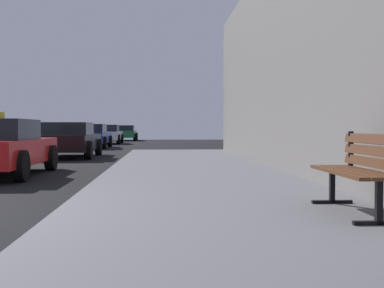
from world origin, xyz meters
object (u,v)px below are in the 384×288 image
(car_black, at_px, (69,140))
(car_blue, at_px, (91,136))
(car_green, at_px, (125,133))
(bench, at_px, (361,166))
(car_white, at_px, (107,134))

(car_black, bearing_deg, car_blue, 92.60)
(car_black, distance_m, car_green, 24.08)
(car_blue, height_order, car_green, same)
(car_black, height_order, car_blue, same)
(bench, xyz_separation_m, car_blue, (-5.93, 21.78, -0.01))
(bench, relative_size, car_black, 0.38)
(car_blue, bearing_deg, bench, -74.78)
(car_green, bearing_deg, car_white, -94.04)
(car_white, height_order, car_green, same)
(car_white, bearing_deg, car_blue, -90.69)
(car_blue, distance_m, car_white, 7.11)
(car_black, height_order, car_white, same)
(bench, bearing_deg, car_white, 102.13)
(bench, bearing_deg, car_black, 113.36)
(car_black, xyz_separation_m, car_green, (0.29, 24.07, 0.00))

